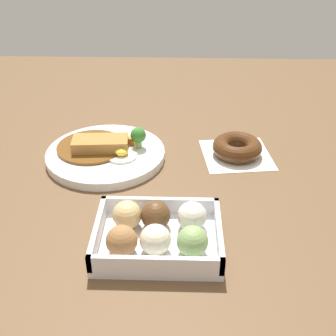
{
  "coord_description": "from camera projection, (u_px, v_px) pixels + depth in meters",
  "views": [
    {
      "loc": [
        -0.06,
        0.7,
        0.48
      ],
      "look_at": [
        -0.04,
        -0.03,
        0.03
      ],
      "focal_mm": 47.1,
      "sensor_mm": 36.0,
      "label": 1
    }
  ],
  "objects": [
    {
      "name": "chocolate_ring_donut",
      "position": [
        237.0,
        148.0,
        0.95
      ],
      "size": [
        0.16,
        0.16,
        0.04
      ],
      "color": "white",
      "rests_on": "ground_plane"
    },
    {
      "name": "donut_box",
      "position": [
        158.0,
        233.0,
        0.7
      ],
      "size": [
        0.2,
        0.15,
        0.06
      ],
      "color": "white",
      "rests_on": "ground_plane"
    },
    {
      "name": "curry_plate",
      "position": [
        105.0,
        152.0,
        0.94
      ],
      "size": [
        0.25,
        0.25,
        0.06
      ],
      "color": "white",
      "rests_on": "ground_plane"
    },
    {
      "name": "ground_plane",
      "position": [
        147.0,
        189.0,
        0.85
      ],
      "size": [
        1.6,
        1.6,
        0.0
      ],
      "primitive_type": "plane",
      "color": "brown"
    }
  ]
}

